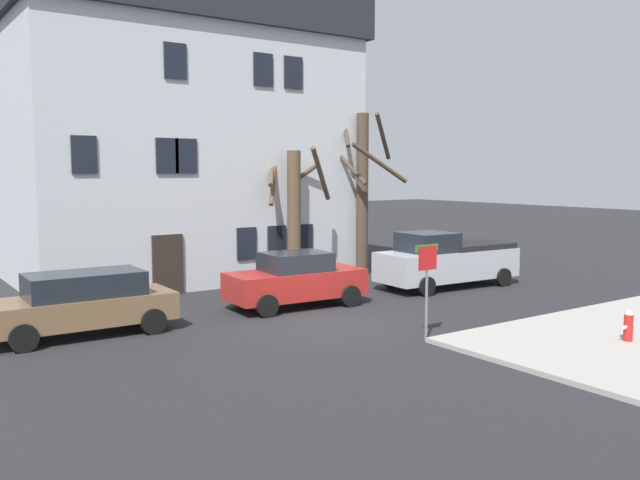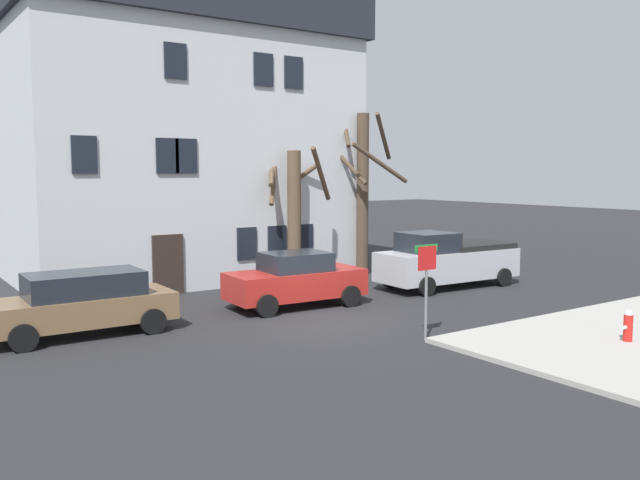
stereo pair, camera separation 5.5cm
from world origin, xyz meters
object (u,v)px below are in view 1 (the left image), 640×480
Objects in this scene: building_main at (176,132)px; tree_bare_near at (294,210)px; street_sign_pole at (427,273)px; tree_bare_mid at (362,187)px; fire_hydrant at (628,325)px; car_red_sedan at (296,280)px; car_brown_wagon at (83,302)px; pickup_truck_silver at (446,260)px.

tree_bare_near is (2.56, -4.98, -3.07)m from building_main.
tree_bare_mid is at bearing 60.36° from street_sign_pole.
fire_hydrant is at bearing -81.62° from tree_bare_near.
building_main is 2.57× the size of tree_bare_near.
car_red_sedan is at bearing -145.74° from tree_bare_mid.
building_main is 8.00m from tree_bare_mid.
tree_bare_mid is 13.06m from fire_hydrant.
tree_bare_near is 1.11× the size of car_brown_wagon.
tree_bare_near is 4.80m from car_red_sedan.
pickup_truck_silver reaches higher than fire_hydrant.
tree_bare_near is at bearing 78.41° from street_sign_pole.
building_main is at bearing 91.57° from car_red_sedan.
street_sign_pole is at bearing -119.64° from tree_bare_mid.
pickup_truck_silver is 2.29× the size of street_sign_pole.
car_brown_wagon is at bearing 141.73° from street_sign_pole.
tree_bare_mid reaches higher than tree_bare_near.
tree_bare_near is 9.78m from car_brown_wagon.
car_brown_wagon is 0.84× the size of pickup_truck_silver.
tree_bare_mid is 2.70× the size of street_sign_pole.
building_main is 12.17m from pickup_truck_silver.
tree_bare_mid is at bearing 82.65° from fire_hydrant.
car_brown_wagon is 1.06× the size of car_red_sedan.
tree_bare_mid is 4.92m from pickup_truck_silver.
fire_hydrant is (1.82, -12.38, -2.29)m from tree_bare_near.
car_red_sedan is 0.79× the size of pickup_truck_silver.
street_sign_pole reaches higher than car_brown_wagon.
street_sign_pole is at bearing -85.37° from car_red_sedan.
building_main is at bearing 127.31° from pickup_truck_silver.
tree_bare_mid is at bearing 3.31° from tree_bare_near.
car_red_sedan is 6.52m from pickup_truck_silver.
building_main reaches higher than fire_hydrant.
tree_bare_mid reaches higher than car_brown_wagon.
pickup_truck_silver is at bearing -1.07° from car_brown_wagon.
car_red_sedan is 1.82× the size of street_sign_pole.
building_main is at bearing 117.19° from tree_bare_near.
tree_bare_near is 9.41m from street_sign_pole.
building_main is at bearing 53.82° from car_brown_wagon.
car_red_sedan is 5.68× the size of fire_hydrant.
fire_hydrant is (-1.62, -12.58, -3.11)m from tree_bare_mid.
fire_hydrant is at bearing -97.35° from tree_bare_mid.
street_sign_pole is at bearing -87.26° from building_main.
building_main is 10.05m from car_red_sedan.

